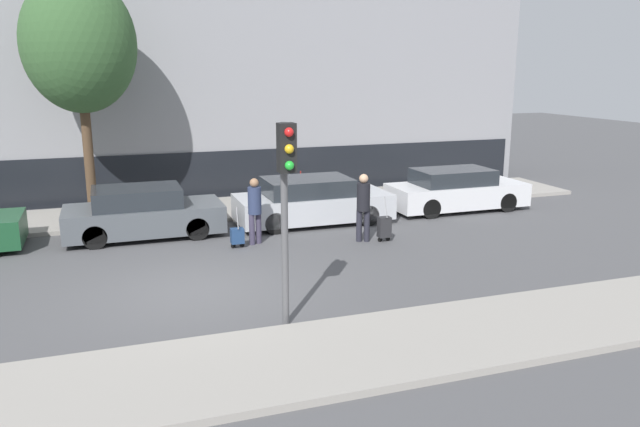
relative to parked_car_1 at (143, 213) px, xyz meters
name	(u,v)px	position (x,y,z in m)	size (l,w,h in m)	color
ground_plane	(198,290)	(0.75, -4.65, -0.63)	(80.00, 80.00, 0.00)	#4C4C4F
sidewalk_near	(236,370)	(0.75, -8.40, -0.57)	(28.00, 2.50, 0.12)	gray
sidewalk_far	(164,213)	(0.75, 2.35, -0.57)	(28.00, 3.00, 0.12)	gray
parked_car_1	(143,213)	(0.00, 0.00, 0.00)	(4.08, 1.82, 1.34)	#4C5156
parked_car_2	(312,202)	(4.70, -0.07, 0.00)	(4.42, 1.87, 1.33)	#B7BABF
parked_car_3	(456,191)	(9.53, 0.05, -0.01)	(4.33, 1.71, 1.31)	silver
pedestrian_left	(255,207)	(2.65, -1.69, 0.33)	(0.34, 0.34, 1.70)	#383347
trolley_left	(237,236)	(2.14, -1.89, -0.32)	(0.34, 0.29, 1.04)	navy
pedestrian_right	(363,203)	(5.33, -2.37, 0.38)	(0.34, 0.34, 1.77)	#23232D
trolley_right	(384,227)	(5.85, -2.56, -0.25)	(0.34, 0.29, 1.19)	#262628
traffic_light	(286,184)	(1.94, -7.01, 1.90)	(0.28, 0.47, 3.54)	#515154
parked_bicycle	(306,188)	(5.41, 2.63, -0.14)	(1.77, 0.06, 0.96)	black
bare_tree_near_crossing	(79,45)	(-1.28, 2.50, 4.39)	(3.14, 3.14, 6.84)	#4C3826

